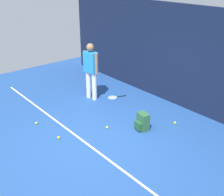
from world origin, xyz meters
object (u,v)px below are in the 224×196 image
tennis_ball_far_left (36,123)px  tennis_ball_near_player (107,127)px  tennis_ball_mid_court (175,123)px  backpack (142,122)px  tennis_ball_by_fence (59,138)px  tennis_racket (113,98)px  tennis_player (91,68)px

tennis_ball_far_left → tennis_ball_near_player: bearing=43.5°
tennis_ball_mid_court → tennis_ball_near_player: bearing=-122.6°
backpack → tennis_ball_by_fence: (-0.95, -1.79, -0.18)m
tennis_ball_near_player → tennis_ball_far_left: bearing=-136.5°
tennis_racket → tennis_ball_by_fence: bearing=39.9°
tennis_player → tennis_racket: tennis_player is taller
tennis_racket → tennis_ball_far_left: size_ratio=9.64×
tennis_player → backpack: (2.29, -0.14, -0.76)m
tennis_racket → backpack: backpack is taller
tennis_ball_mid_court → tennis_ball_far_left: bearing=-129.7°
tennis_ball_near_player → tennis_ball_by_fence: bearing=-107.4°
tennis_racket → tennis_ball_near_player: tennis_ball_near_player is taller
tennis_ball_by_fence → tennis_racket: bearing=110.7°
tennis_player → tennis_ball_near_player: bearing=-35.7°
backpack → tennis_ball_near_player: backpack is taller
tennis_player → tennis_ball_near_player: size_ratio=25.76×
backpack → tennis_racket: bearing=171.9°
backpack → tennis_ball_by_fence: backpack is taller
tennis_racket → tennis_ball_near_player: size_ratio=9.64×
tennis_ball_far_left → tennis_ball_mid_court: bearing=50.3°
tennis_ball_by_fence → backpack: bearing=62.0°
tennis_racket → backpack: size_ratio=1.45×
backpack → tennis_ball_by_fence: 2.04m
tennis_racket → tennis_ball_mid_court: (2.24, 0.17, 0.02)m
tennis_player → tennis_ball_by_fence: bearing=-66.5°
tennis_ball_by_fence → tennis_ball_far_left: size_ratio=1.00×
tennis_player → tennis_ball_far_left: size_ratio=25.76×
tennis_player → backpack: 2.42m
tennis_racket → backpack: bearing=89.7°
tennis_player → tennis_ball_far_left: (0.38, -2.03, -0.93)m
backpack → tennis_ball_far_left: (-1.91, -1.88, -0.18)m
tennis_player → backpack: bearing=-14.6°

